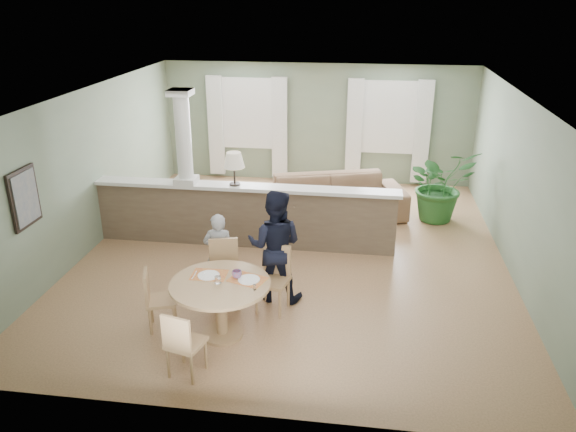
# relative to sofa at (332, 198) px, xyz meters

# --- Properties ---
(ground) EXTENTS (8.00, 8.00, 0.00)m
(ground) POSITION_rel_sofa_xyz_m (-0.52, -1.67, -0.41)
(ground) COLOR tan
(ground) RESTS_ON ground
(room_shell) EXTENTS (7.02, 8.02, 2.71)m
(room_shell) POSITION_rel_sofa_xyz_m (-0.55, -1.04, 1.40)
(room_shell) COLOR gray
(room_shell) RESTS_ON ground
(pony_wall) EXTENTS (5.32, 0.38, 2.70)m
(pony_wall) POSITION_rel_sofa_xyz_m (-1.51, -1.47, 0.29)
(pony_wall) COLOR brown
(pony_wall) RESTS_ON ground
(sofa) EXTENTS (3.02, 1.87, 0.83)m
(sofa) POSITION_rel_sofa_xyz_m (0.00, 0.00, 0.00)
(sofa) COLOR brown
(sofa) RESTS_ON ground
(houseplant) EXTENTS (1.65, 1.57, 1.43)m
(houseplant) POSITION_rel_sofa_xyz_m (2.06, 0.23, 0.30)
(houseplant) COLOR #245C25
(houseplant) RESTS_ON ground
(dining_table) EXTENTS (1.28, 1.28, 0.87)m
(dining_table) POSITION_rel_sofa_xyz_m (-1.12, -4.25, 0.20)
(dining_table) COLOR tan
(dining_table) RESTS_ON ground
(chair_far_boy) EXTENTS (0.53, 0.53, 0.95)m
(chair_far_boy) POSITION_rel_sofa_xyz_m (-1.29, -3.43, 0.11)
(chair_far_boy) COLOR tan
(chair_far_boy) RESTS_ON ground
(chair_far_man) EXTENTS (0.50, 0.50, 0.93)m
(chair_far_man) POSITION_rel_sofa_xyz_m (-0.57, -3.48, 0.10)
(chair_far_man) COLOR tan
(chair_far_man) RESTS_ON ground
(chair_near) EXTENTS (0.47, 0.47, 0.86)m
(chair_near) POSITION_rel_sofa_xyz_m (-1.35, -5.14, 0.06)
(chair_near) COLOR tan
(chair_near) RESTS_ON ground
(chair_side) EXTENTS (0.48, 0.48, 0.84)m
(chair_side) POSITION_rel_sofa_xyz_m (-2.01, -4.21, 0.05)
(chair_side) COLOR tan
(chair_side) RESTS_ON ground
(child_person) EXTENTS (0.48, 0.34, 1.24)m
(child_person) POSITION_rel_sofa_xyz_m (-1.44, -3.14, 0.21)
(child_person) COLOR #96979B
(child_person) RESTS_ON ground
(man_person) EXTENTS (0.83, 0.66, 1.66)m
(man_person) POSITION_rel_sofa_xyz_m (-0.60, -3.19, 0.42)
(man_person) COLOR black
(man_person) RESTS_ON ground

